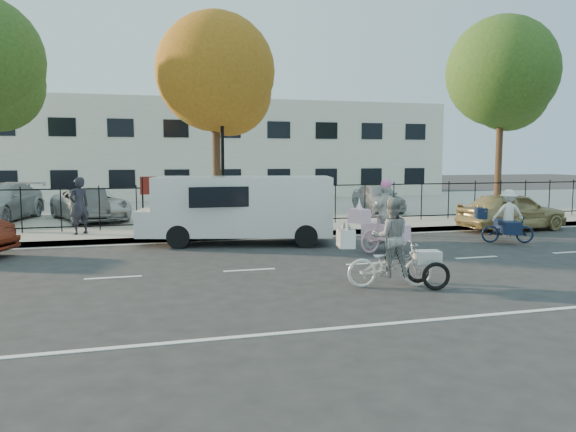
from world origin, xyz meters
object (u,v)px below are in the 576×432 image
object	(u,v)px
lamppost	(222,142)
pedestrian	(79,206)
zebra_trike	(391,253)
lot_car_b	(90,204)
lot_car_c	(88,205)
white_van	(240,207)
bull_bike	(507,222)
unicorn_bike	(384,225)
lot_car_d	(378,197)
gold_sedan	(512,211)

from	to	relation	value
lamppost	pedestrian	xyz separation A→B (m)	(-4.67, -0.38, -2.05)
zebra_trike	lot_car_b	world-z (taller)	zebra_trike
lot_car_c	white_van	bearing A→B (deg)	-59.69
bull_bike	unicorn_bike	bearing A→B (deg)	116.69
white_van	lot_car_b	bearing A→B (deg)	139.72
zebra_trike	unicorn_bike	xyz separation A→B (m)	(1.70, 3.85, 0.05)
pedestrian	lot_car_c	xyz separation A→B (m)	(0.02, 3.62, -0.29)
lot_car_c	lot_car_d	distance (m)	12.35
lamppost	bull_bike	world-z (taller)	lamppost
lamppost	lot_car_c	world-z (taller)	lamppost
bull_bike	lot_car_d	world-z (taller)	bull_bike
white_van	lot_car_b	distance (m)	8.02
gold_sedan	zebra_trike	bearing A→B (deg)	123.06
lot_car_b	gold_sedan	bearing A→B (deg)	-43.17
lamppost	white_van	bearing A→B (deg)	-88.75
bull_bike	zebra_trike	bearing A→B (deg)	145.86
pedestrian	lot_car_d	xyz separation A→B (m)	(12.35, 4.33, -0.27)
pedestrian	lot_car_d	world-z (taller)	pedestrian
unicorn_bike	lot_car_b	size ratio (longest dim) A/B	0.45
white_van	lot_car_d	world-z (taller)	white_van
white_van	gold_sedan	world-z (taller)	white_van
unicorn_bike	bull_bike	distance (m)	4.34
gold_sedan	lot_car_b	distance (m)	15.76
white_van	bull_bike	bearing A→B (deg)	-0.50
pedestrian	lot_car_d	distance (m)	13.09
lamppost	zebra_trike	bearing A→B (deg)	-78.49
lot_car_d	gold_sedan	bearing A→B (deg)	-66.03
white_van	lot_car_b	world-z (taller)	white_van
white_van	lot_car_d	bearing A→B (deg)	55.69
gold_sedan	lot_car_d	world-z (taller)	lot_car_d
lot_car_b	lot_car_d	world-z (taller)	lot_car_d
white_van	gold_sedan	bearing A→B (deg)	16.58
gold_sedan	lot_car_b	size ratio (longest dim) A/B	0.90
lamppost	white_van	xyz separation A→B (m)	(0.06, -2.81, -2.00)
white_van	gold_sedan	xyz separation A→B (m)	(9.87, 0.43, -0.42)
lot_car_b	white_van	bearing A→B (deg)	-74.84
bull_bike	gold_sedan	size ratio (longest dim) A/B	0.44
bull_bike	pedestrian	distance (m)	13.33
lamppost	zebra_trike	distance (m)	9.70
lamppost	bull_bike	distance (m)	9.57
lamppost	pedestrian	distance (m)	5.12
unicorn_bike	gold_sedan	world-z (taller)	unicorn_bike
unicorn_bike	lot_car_d	size ratio (longest dim) A/B	0.54
white_van	lot_car_c	distance (m)	7.68
lot_car_b	lamppost	bearing A→B (deg)	-59.30
lamppost	gold_sedan	distance (m)	10.50
bull_bike	white_van	size ratio (longest dim) A/B	0.30
zebra_trike	white_van	xyz separation A→B (m)	(-1.81, 6.40, 0.42)
pedestrian	white_van	bearing A→B (deg)	118.94
zebra_trike	lot_car_d	bearing A→B (deg)	-11.42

